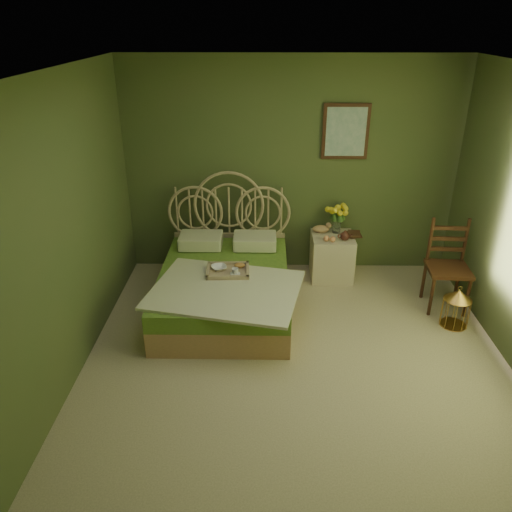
{
  "coord_description": "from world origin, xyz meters",
  "views": [
    {
      "loc": [
        -0.31,
        -3.62,
        2.97
      ],
      "look_at": [
        -0.39,
        1.0,
        0.73
      ],
      "focal_mm": 35.0,
      "sensor_mm": 36.0,
      "label": 1
    }
  ],
  "objects_px": {
    "nightstand": "(332,251)",
    "birdcage": "(456,308)",
    "chair": "(447,259)",
    "bed": "(225,283)"
  },
  "relations": [
    {
      "from": "nightstand",
      "to": "birdcage",
      "type": "xyz_separation_m",
      "value": [
        1.17,
        -1.08,
        -0.15
      ]
    },
    {
      "from": "nightstand",
      "to": "chair",
      "type": "bearing_deg",
      "value": -28.18
    },
    {
      "from": "nightstand",
      "to": "chair",
      "type": "xyz_separation_m",
      "value": [
        1.17,
        -0.63,
        0.2
      ]
    },
    {
      "from": "chair",
      "to": "birdcage",
      "type": "height_order",
      "value": "chair"
    },
    {
      "from": "bed",
      "to": "chair",
      "type": "distance_m",
      "value": 2.46
    },
    {
      "from": "nightstand",
      "to": "birdcage",
      "type": "distance_m",
      "value": 1.6
    },
    {
      "from": "bed",
      "to": "birdcage",
      "type": "relative_size",
      "value": 4.94
    },
    {
      "from": "bed",
      "to": "chair",
      "type": "height_order",
      "value": "bed"
    },
    {
      "from": "nightstand",
      "to": "bed",
      "type": "bearing_deg",
      "value": -150.07
    },
    {
      "from": "chair",
      "to": "birdcage",
      "type": "bearing_deg",
      "value": -86.4
    }
  ]
}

